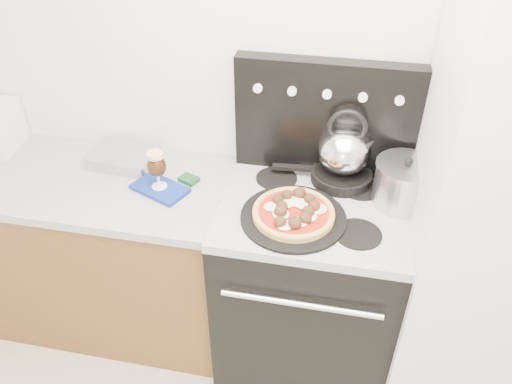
% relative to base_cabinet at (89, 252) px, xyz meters
% --- Properties ---
extents(room_shell, '(3.52, 3.01, 2.52)m').
position_rel_base_cabinet_xyz_m(room_shell, '(1.02, -0.91, 0.82)').
color(room_shell, '#B8B297').
rests_on(room_shell, ground).
extents(base_cabinet, '(1.45, 0.60, 0.86)m').
position_rel_base_cabinet_xyz_m(base_cabinet, '(0.00, 0.00, 0.00)').
color(base_cabinet, brown).
rests_on(base_cabinet, ground).
extents(countertop, '(1.48, 0.63, 0.04)m').
position_rel_base_cabinet_xyz_m(countertop, '(0.00, 0.00, 0.45)').
color(countertop, '#A5A5A5').
rests_on(countertop, base_cabinet).
extents(stove_body, '(0.76, 0.65, 0.88)m').
position_rel_base_cabinet_xyz_m(stove_body, '(1.10, -0.02, 0.01)').
color(stove_body, black).
rests_on(stove_body, ground).
extents(cooktop, '(0.76, 0.65, 0.04)m').
position_rel_base_cabinet_xyz_m(cooktop, '(1.10, -0.02, 0.47)').
color(cooktop, '#ADADB2').
rests_on(cooktop, stove_body).
extents(backguard, '(0.76, 0.08, 0.50)m').
position_rel_base_cabinet_xyz_m(backguard, '(1.10, 0.25, 0.74)').
color(backguard, black).
rests_on(backguard, cooktop).
extents(fridge, '(0.64, 0.68, 1.90)m').
position_rel_base_cabinet_xyz_m(fridge, '(1.80, -0.05, 0.52)').
color(fridge, silver).
rests_on(fridge, ground).
extents(foil_sheet, '(0.31, 0.24, 0.06)m').
position_rel_base_cabinet_xyz_m(foil_sheet, '(0.21, 0.14, 0.50)').
color(foil_sheet, silver).
rests_on(foil_sheet, countertop).
extents(oven_mitt, '(0.27, 0.22, 0.02)m').
position_rel_base_cabinet_xyz_m(oven_mitt, '(0.45, -0.03, 0.48)').
color(oven_mitt, navy).
rests_on(oven_mitt, countertop).
extents(beer_glass, '(0.09, 0.09, 0.17)m').
position_rel_base_cabinet_xyz_m(beer_glass, '(0.45, -0.03, 0.58)').
color(beer_glass, black).
rests_on(beer_glass, oven_mitt).
extents(pizza_pan, '(0.47, 0.47, 0.01)m').
position_rel_base_cabinet_xyz_m(pizza_pan, '(1.03, -0.13, 0.50)').
color(pizza_pan, black).
rests_on(pizza_pan, cooktop).
extents(pizza, '(0.40, 0.40, 0.05)m').
position_rel_base_cabinet_xyz_m(pizza, '(1.03, -0.13, 0.53)').
color(pizza, '#DEA05A').
rests_on(pizza, pizza_pan).
extents(skillet, '(0.28, 0.28, 0.05)m').
position_rel_base_cabinet_xyz_m(skillet, '(1.20, 0.17, 0.51)').
color(skillet, black).
rests_on(skillet, cooktop).
extents(tea_kettle, '(0.25, 0.25, 0.24)m').
position_rel_base_cabinet_xyz_m(tea_kettle, '(1.20, 0.17, 0.66)').
color(tea_kettle, silver).
rests_on(tea_kettle, skillet).
extents(stock_pot, '(0.24, 0.24, 0.17)m').
position_rel_base_cabinet_xyz_m(stock_pot, '(1.45, 0.06, 0.58)').
color(stock_pot, '#B6B7C1').
rests_on(stock_pot, cooktop).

